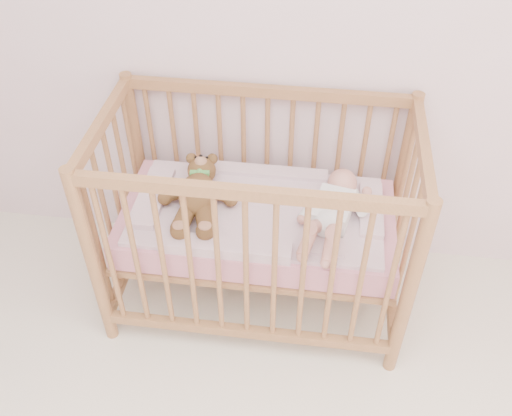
# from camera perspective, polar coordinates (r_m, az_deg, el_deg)

# --- Properties ---
(wall_back) EXTENTS (4.00, 0.02, 2.70)m
(wall_back) POSITION_cam_1_polar(r_m,az_deg,el_deg) (2.44, 5.40, 19.79)
(wall_back) COLOR silver
(wall_back) RESTS_ON floor
(crib) EXTENTS (1.36, 0.76, 1.00)m
(crib) POSITION_cam_1_polar(r_m,az_deg,el_deg) (2.58, 0.15, -1.25)
(crib) COLOR #B07C4A
(crib) RESTS_ON floor
(mattress) EXTENTS (1.22, 0.62, 0.13)m
(mattress) POSITION_cam_1_polar(r_m,az_deg,el_deg) (2.59, 0.15, -1.49)
(mattress) COLOR pink
(mattress) RESTS_ON crib
(blanket) EXTENTS (1.10, 0.58, 0.06)m
(blanket) POSITION_cam_1_polar(r_m,az_deg,el_deg) (2.54, 0.15, -0.26)
(blanket) COLOR #CF8EA2
(blanket) RESTS_ON mattress
(baby) EXTENTS (0.40, 0.64, 0.14)m
(baby) POSITION_cam_1_polar(r_m,az_deg,el_deg) (2.46, 7.69, 0.04)
(baby) COLOR white
(baby) RESTS_ON blanket
(teddy_bear) EXTENTS (0.42, 0.56, 0.15)m
(teddy_bear) POSITION_cam_1_polar(r_m,az_deg,el_deg) (2.51, -5.89, 1.42)
(teddy_bear) COLOR brown
(teddy_bear) RESTS_ON blanket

